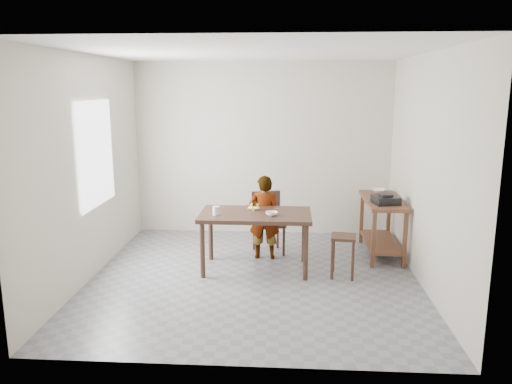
# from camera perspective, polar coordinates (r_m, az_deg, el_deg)

# --- Properties ---
(floor) EXTENTS (4.00, 4.00, 0.04)m
(floor) POSITION_cam_1_polar(r_m,az_deg,el_deg) (6.26, -0.24, -9.94)
(floor) COLOR slate
(floor) RESTS_ON ground
(ceiling) EXTENTS (4.00, 4.00, 0.04)m
(ceiling) POSITION_cam_1_polar(r_m,az_deg,el_deg) (5.83, -0.26, 15.94)
(ceiling) COLOR white
(ceiling) RESTS_ON wall_back
(wall_back) EXTENTS (4.00, 0.04, 2.70)m
(wall_back) POSITION_cam_1_polar(r_m,az_deg,el_deg) (7.89, 0.75, 4.92)
(wall_back) COLOR beige
(wall_back) RESTS_ON ground
(wall_front) EXTENTS (4.00, 0.04, 2.70)m
(wall_front) POSITION_cam_1_polar(r_m,az_deg,el_deg) (3.92, -2.26, -2.30)
(wall_front) COLOR beige
(wall_front) RESTS_ON ground
(wall_left) EXTENTS (0.04, 4.00, 2.70)m
(wall_left) POSITION_cam_1_polar(r_m,az_deg,el_deg) (6.35, -18.76, 2.58)
(wall_left) COLOR beige
(wall_left) RESTS_ON ground
(wall_right) EXTENTS (0.04, 4.00, 2.70)m
(wall_right) POSITION_cam_1_polar(r_m,az_deg,el_deg) (6.10, 19.07, 2.19)
(wall_right) COLOR beige
(wall_right) RESTS_ON ground
(window_pane) EXTENTS (0.02, 1.10, 1.30)m
(window_pane) POSITION_cam_1_polar(r_m,az_deg,el_deg) (6.50, -17.77, 4.18)
(window_pane) COLOR white
(window_pane) RESTS_ON wall_left
(dining_table) EXTENTS (1.40, 0.80, 0.75)m
(dining_table) POSITION_cam_1_polar(r_m,az_deg,el_deg) (6.41, -0.06, -5.66)
(dining_table) COLOR #3A2319
(dining_table) RESTS_ON floor
(prep_counter) EXTENTS (0.50, 1.20, 0.80)m
(prep_counter) POSITION_cam_1_polar(r_m,az_deg,el_deg) (7.19, 14.17, -3.88)
(prep_counter) COLOR brown
(prep_counter) RESTS_ON floor
(child) EXTENTS (0.42, 0.28, 1.15)m
(child) POSITION_cam_1_polar(r_m,az_deg,el_deg) (6.78, 0.94, -2.90)
(child) COLOR silver
(child) RESTS_ON floor
(dining_chair) EXTENTS (0.51, 0.51, 0.86)m
(dining_chair) POSITION_cam_1_polar(r_m,az_deg,el_deg) (7.03, 1.45, -3.61)
(dining_chair) COLOR #3A2319
(dining_chair) RESTS_ON floor
(stool) EXTENTS (0.34, 0.34, 0.53)m
(stool) POSITION_cam_1_polar(r_m,az_deg,el_deg) (6.30, 9.90, -7.24)
(stool) COLOR #3A2319
(stool) RESTS_ON floor
(glass_tumbler) EXTENTS (0.10, 0.10, 0.11)m
(glass_tumbler) POSITION_cam_1_polar(r_m,az_deg,el_deg) (6.22, -4.58, -2.14)
(glass_tumbler) COLOR silver
(glass_tumbler) RESTS_ON dining_table
(small_bowl) EXTENTS (0.17, 0.17, 0.05)m
(small_bowl) POSITION_cam_1_polar(r_m,az_deg,el_deg) (6.18, 1.80, -2.48)
(small_bowl) COLOR white
(small_bowl) RESTS_ON dining_table
(banana) EXTENTS (0.19, 0.16, 0.06)m
(banana) POSITION_cam_1_polar(r_m,az_deg,el_deg) (6.45, -0.28, -1.81)
(banana) COLOR #EBC858
(banana) RESTS_ON dining_table
(serving_bowl) EXTENTS (0.24, 0.24, 0.05)m
(serving_bowl) POSITION_cam_1_polar(r_m,az_deg,el_deg) (7.50, 13.80, 0.15)
(serving_bowl) COLOR white
(serving_bowl) RESTS_ON prep_counter
(gas_burner) EXTENTS (0.36, 0.36, 0.10)m
(gas_burner) POSITION_cam_1_polar(r_m,az_deg,el_deg) (6.79, 14.61, -0.88)
(gas_burner) COLOR black
(gas_burner) RESTS_ON prep_counter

